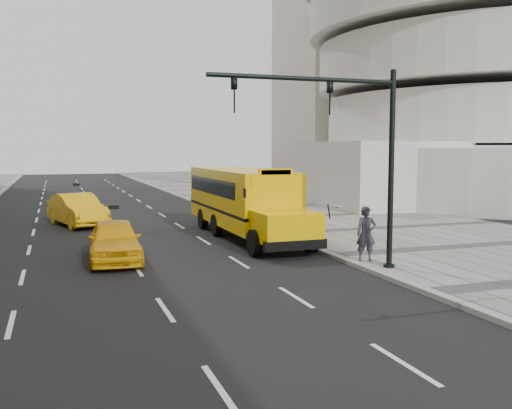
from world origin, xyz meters
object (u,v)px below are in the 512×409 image
object	(u,v)px
school_bus	(242,197)
pedestrian	(366,234)
traffic_signal	(352,144)
taxi_near	(114,240)
taxi_far	(77,210)

from	to	relation	value
school_bus	pedestrian	distance (m)	7.92
school_bus	traffic_signal	bearing A→B (deg)	-85.50
school_bus	taxi_near	distance (m)	7.41
school_bus	taxi_near	world-z (taller)	school_bus
school_bus	pedestrian	xyz separation A→B (m)	(1.91, -7.66, -0.68)
school_bus	taxi_far	distance (m)	9.26
taxi_near	pedestrian	bearing A→B (deg)	-20.54
taxi_far	school_bus	bearing A→B (deg)	-57.52
taxi_near	pedestrian	size ratio (longest dim) A/B	2.35
pedestrian	school_bus	bearing A→B (deg)	118.27
pedestrian	traffic_signal	distance (m)	3.44
school_bus	traffic_signal	distance (m)	9.13
school_bus	taxi_far	size ratio (longest dim) A/B	2.32
taxi_far	traffic_signal	distance (m)	17.03
traffic_signal	taxi_far	bearing A→B (deg)	117.10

